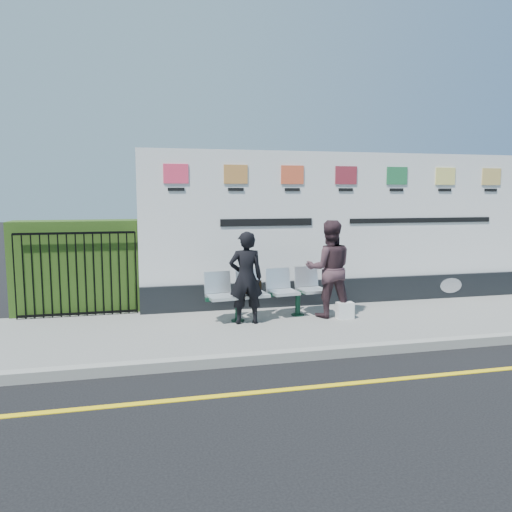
{
  "coord_description": "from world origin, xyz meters",
  "views": [
    {
      "loc": [
        -3.52,
        -5.41,
        2.3
      ],
      "look_at": [
        -1.54,
        2.82,
        1.25
      ],
      "focal_mm": 35.0,
      "sensor_mm": 36.0,
      "label": 1
    }
  ],
  "objects_px": {
    "bench": "(268,305)",
    "woman_right": "(329,269)",
    "woman_left": "(246,278)",
    "billboard": "(343,239)"
  },
  "relations": [
    {
      "from": "woman_right",
      "to": "bench",
      "type": "bearing_deg",
      "value": 3.71
    },
    {
      "from": "bench",
      "to": "woman_left",
      "type": "bearing_deg",
      "value": -158.06
    },
    {
      "from": "billboard",
      "to": "bench",
      "type": "bearing_deg",
      "value": -152.82
    },
    {
      "from": "bench",
      "to": "woman_left",
      "type": "xyz_separation_m",
      "value": [
        -0.46,
        -0.26,
        0.55
      ]
    },
    {
      "from": "bench",
      "to": "woman_right",
      "type": "xyz_separation_m",
      "value": [
        1.08,
        -0.13,
        0.63
      ]
    },
    {
      "from": "bench",
      "to": "woman_right",
      "type": "distance_m",
      "value": 1.26
    },
    {
      "from": "billboard",
      "to": "bench",
      "type": "distance_m",
      "value": 2.27
    },
    {
      "from": "woman_left",
      "to": "woman_right",
      "type": "xyz_separation_m",
      "value": [
        1.54,
        0.13,
        0.08
      ]
    },
    {
      "from": "woman_left",
      "to": "bench",
      "type": "bearing_deg",
      "value": -147.12
    },
    {
      "from": "woman_left",
      "to": "woman_right",
      "type": "relative_size",
      "value": 0.91
    }
  ]
}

